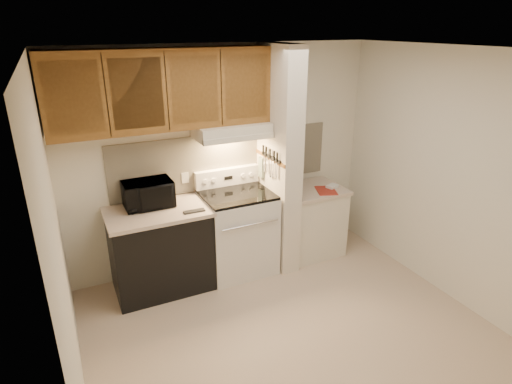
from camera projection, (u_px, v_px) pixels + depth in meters
floor at (286, 326)px, 4.06m from camera, size 3.60×3.60×0.00m
ceiling at (295, 50)px, 3.14m from camera, size 3.60×3.60×0.00m
wall_back at (225, 159)px, 4.86m from camera, size 3.60×2.50×0.02m
wall_left at (58, 251)px, 2.88m from camera, size 0.02×3.00×2.50m
wall_right at (445, 175)px, 4.32m from camera, size 0.02×3.00×2.50m
backsplash at (225, 160)px, 4.85m from camera, size 2.60×0.02×0.63m
range_body at (238, 233)px, 4.86m from camera, size 0.76×0.65×0.92m
oven_window at (249, 242)px, 4.58m from camera, size 0.50×0.01×0.30m
oven_handle at (251, 225)px, 4.47m from camera, size 0.65×0.02×0.02m
cooktop at (237, 194)px, 4.69m from camera, size 0.74×0.64×0.03m
range_backguard at (227, 177)px, 4.88m from camera, size 0.76×0.08×0.20m
range_display at (228, 178)px, 4.85m from camera, size 0.10×0.01×0.04m
range_knob_left_outer at (205, 182)px, 4.73m from camera, size 0.05×0.02×0.05m
range_knob_left_inner at (214, 180)px, 4.77m from camera, size 0.05×0.02×0.05m
range_knob_right_inner at (243, 176)px, 4.92m from camera, size 0.05×0.02×0.05m
range_knob_right_outer at (251, 174)px, 4.96m from camera, size 0.05×0.02×0.05m
dishwasher_front at (161, 251)px, 4.52m from camera, size 1.00×0.63×0.87m
left_countertop at (157, 212)px, 4.36m from camera, size 1.04×0.67×0.04m
spoon_rest at (194, 211)px, 4.31m from camera, size 0.22×0.07×0.01m
teal_jar at (157, 198)px, 4.54m from camera, size 0.10×0.10×0.09m
outlet at (185, 178)px, 4.70m from camera, size 0.08×0.01×0.12m
microwave at (148, 194)px, 4.40m from camera, size 0.50×0.34×0.27m
partition_pillar at (279, 161)px, 4.77m from camera, size 0.22×0.70×2.50m
pillar_trim at (270, 158)px, 4.71m from camera, size 0.01×0.70×0.04m
knife_strip at (271, 158)px, 4.65m from camera, size 0.02×0.42×0.04m
knife_blade_a at (276, 170)px, 4.56m from camera, size 0.01×0.03×0.16m
knife_handle_a at (277, 157)px, 4.50m from camera, size 0.02×0.02×0.10m
knife_blade_b at (273, 169)px, 4.63m from camera, size 0.01×0.04×0.18m
knife_handle_b at (274, 155)px, 4.55m from camera, size 0.02×0.02×0.10m
knife_blade_c at (271, 169)px, 4.68m from camera, size 0.01×0.04×0.20m
knife_handle_c at (270, 153)px, 4.63m from camera, size 0.02×0.02×0.10m
knife_blade_d at (267, 165)px, 4.75m from camera, size 0.01×0.04×0.16m
knife_handle_d at (266, 151)px, 4.71m from camera, size 0.02×0.02×0.10m
knife_blade_e at (264, 164)px, 4.81m from camera, size 0.01×0.04×0.18m
knife_handle_e at (263, 149)px, 4.77m from camera, size 0.02×0.02×0.10m
oven_mitt at (261, 167)px, 4.90m from camera, size 0.03×0.10×0.23m
right_cab_base at (310, 222)px, 5.27m from camera, size 0.70×0.60×0.81m
right_countertop at (312, 190)px, 5.11m from camera, size 0.74×0.64×0.04m
red_folder at (326, 191)px, 5.01m from camera, size 0.31×0.35×0.01m
white_box at (332, 186)px, 5.10m from camera, size 0.17×0.14×0.04m
range_hood at (231, 130)px, 4.54m from camera, size 0.78×0.44×0.15m
hood_lip at (239, 139)px, 4.38m from camera, size 0.78×0.04×0.06m
upper_cabinets at (163, 90)px, 4.13m from camera, size 2.18×0.33×0.77m
cab_door_a at (73, 98)px, 3.67m from camera, size 0.46×0.01×0.63m
cab_gap_a at (106, 96)px, 3.78m from camera, size 0.01×0.01×0.73m
cab_door_b at (137, 94)px, 3.89m from camera, size 0.46×0.01×0.63m
cab_gap_b at (167, 92)px, 3.99m from camera, size 0.01×0.01×0.73m
cab_door_c at (195, 90)px, 4.10m from camera, size 0.46×0.01×0.63m
cab_gap_c at (221, 88)px, 4.21m from camera, size 0.01×0.01×0.73m
cab_door_d at (246, 87)px, 4.32m from camera, size 0.46×0.01×0.63m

